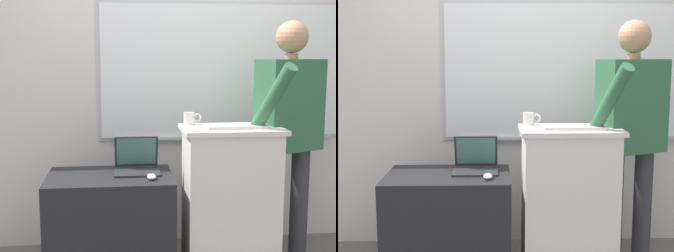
{
  "view_description": "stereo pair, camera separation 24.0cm",
  "coord_description": "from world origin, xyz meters",
  "views": [
    {
      "loc": [
        -0.38,
        -2.6,
        1.5
      ],
      "look_at": [
        -0.06,
        0.44,
        1.05
      ],
      "focal_mm": 50.0,
      "sensor_mm": 36.0,
      "label": 1
    },
    {
      "loc": [
        -0.14,
        -2.61,
        1.5
      ],
      "look_at": [
        -0.06,
        0.44,
        1.05
      ],
      "focal_mm": 50.0,
      "sensor_mm": 36.0,
      "label": 2
    }
  ],
  "objects": [
    {
      "name": "coffee_mug",
      "position": [
        0.1,
        0.54,
        1.08
      ],
      "size": [
        0.12,
        0.08,
        0.08
      ],
      "color": "silver",
      "rests_on": "lectern_podium"
    },
    {
      "name": "lectern_podium",
      "position": [
        0.36,
        0.39,
        0.52
      ],
      "size": [
        0.66,
        0.43,
        1.04
      ],
      "color": "silver",
      "rests_on": "ground_plane"
    },
    {
      "name": "back_wall",
      "position": [
        0.02,
        1.13,
        1.41
      ],
      "size": [
        6.4,
        0.17,
        2.81
      ],
      "color": "silver",
      "rests_on": "ground_plane"
    },
    {
      "name": "laptop",
      "position": [
        -0.27,
        0.53,
        0.79
      ],
      "size": [
        0.3,
        0.28,
        0.24
      ],
      "color": "#28282D",
      "rests_on": "side_desk"
    },
    {
      "name": "side_desk",
      "position": [
        -0.45,
        0.43,
        0.36
      ],
      "size": [
        0.83,
        0.56,
        0.72
      ],
      "color": "black",
      "rests_on": "ground_plane"
    },
    {
      "name": "wireless_keyboard",
      "position": [
        0.38,
        0.34,
        1.05
      ],
      "size": [
        0.4,
        0.12,
        0.02
      ],
      "color": "silver",
      "rests_on": "lectern_podium"
    },
    {
      "name": "person_presenter",
      "position": [
        0.81,
        0.53,
        1.02
      ],
      "size": [
        0.64,
        0.69,
        1.74
      ],
      "rotation": [
        0.0,
        0.0,
        0.39
      ],
      "color": "#333338",
      "rests_on": "ground_plane"
    },
    {
      "name": "computer_mouse_by_laptop",
      "position": [
        -0.18,
        0.31,
        0.74
      ],
      "size": [
        0.06,
        0.1,
        0.03
      ],
      "color": "silver",
      "rests_on": "side_desk"
    }
  ]
}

